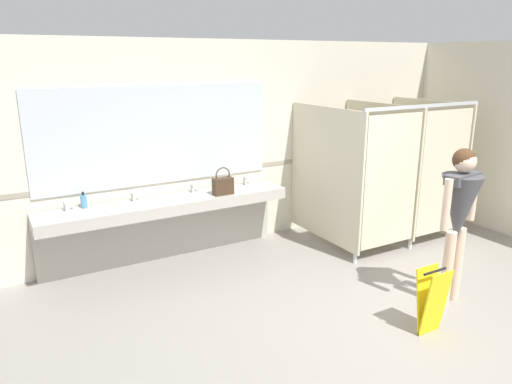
{
  "coord_description": "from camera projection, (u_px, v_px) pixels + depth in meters",
  "views": [
    {
      "loc": [
        -3.26,
        -2.72,
        2.51
      ],
      "look_at": [
        -1.03,
        1.17,
        1.25
      ],
      "focal_mm": 33.53,
      "sensor_mm": 36.0,
      "label": 1
    }
  ],
  "objects": [
    {
      "name": "handbag",
      "position": [
        223.0,
        185.0,
        6.03
      ],
      "size": [
        0.26,
        0.11,
        0.36
      ],
      "color": "#3F2D1E",
      "rests_on": "vanity_counter"
    },
    {
      "name": "wall_back_tile_band",
      "position": [
        257.0,
        166.0,
        6.7
      ],
      "size": [
        7.02,
        0.01,
        0.06
      ],
      "primitive_type": "cube",
      "color": "#9E937F",
      "rests_on": "wall_back"
    },
    {
      "name": "soap_dispenser",
      "position": [
        84.0,
        201.0,
        5.5
      ],
      "size": [
        0.07,
        0.07,
        0.19
      ],
      "color": "teal",
      "rests_on": "vanity_counter"
    },
    {
      "name": "vanity_counter",
      "position": [
        167.0,
        215.0,
        5.97
      ],
      "size": [
        3.09,
        0.53,
        0.95
      ],
      "color": "#B2ADA3",
      "rests_on": "ground_plane"
    },
    {
      "name": "ground_plane",
      "position": [
        412.0,
        338.0,
        4.53
      ],
      "size": [
        7.02,
        6.51,
        0.1
      ],
      "primitive_type": "cube",
      "color": "gray"
    },
    {
      "name": "wet_floor_sign",
      "position": [
        432.0,
        300.0,
        4.45
      ],
      "size": [
        0.28,
        0.19,
        0.64
      ],
      "color": "yellow",
      "rests_on": "ground_plane"
    },
    {
      "name": "person_standing",
      "position": [
        459.0,
        208.0,
        4.82
      ],
      "size": [
        0.58,
        0.45,
        1.66
      ],
      "color": "beige",
      "rests_on": "ground_plane"
    },
    {
      "name": "mirror_panel",
      "position": [
        157.0,
        135.0,
        5.87
      ],
      "size": [
        2.99,
        0.02,
        1.21
      ],
      "primitive_type": "cube",
      "color": "silver",
      "rests_on": "wall_back"
    },
    {
      "name": "wall_back",
      "position": [
        255.0,
        142.0,
        6.66
      ],
      "size": [
        7.02,
        0.12,
        2.74
      ],
      "primitive_type": "cube",
      "color": "beige",
      "rests_on": "ground_plane"
    },
    {
      "name": "bathroom_stalls",
      "position": [
        389.0,
        169.0,
        6.65
      ],
      "size": [
        2.0,
        1.5,
        1.95
      ],
      "color": "beige",
      "rests_on": "ground_plane"
    }
  ]
}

